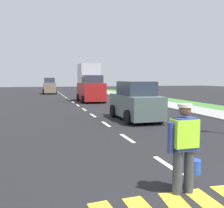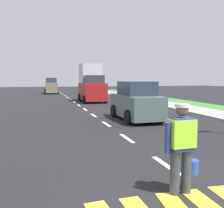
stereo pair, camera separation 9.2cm
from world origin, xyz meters
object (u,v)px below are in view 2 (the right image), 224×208
at_px(car_oncoming_third, 51,86).
at_px(car_outgoing_ahead, 136,102).
at_px(delivery_truck, 91,84).
at_px(road_worker, 182,144).

bearing_deg(car_oncoming_third, car_outgoing_ahead, -82.69).
height_order(delivery_truck, car_outgoing_ahead, delivery_truck).
relative_size(road_worker, car_outgoing_ahead, 0.42).
height_order(road_worker, delivery_truck, delivery_truck).
xyz_separation_m(car_oncoming_third, car_outgoing_ahead, (3.28, -25.57, -0.13)).
xyz_separation_m(road_worker, delivery_truck, (2.11, 19.73, 0.68)).
height_order(road_worker, car_outgoing_ahead, car_outgoing_ahead).
height_order(car_oncoming_third, car_outgoing_ahead, car_oncoming_third).
height_order(road_worker, car_oncoming_third, car_oncoming_third).
xyz_separation_m(road_worker, car_oncoming_third, (-1.03, 33.93, 0.12)).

